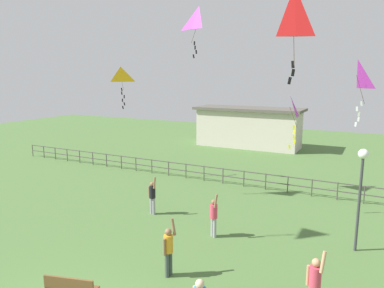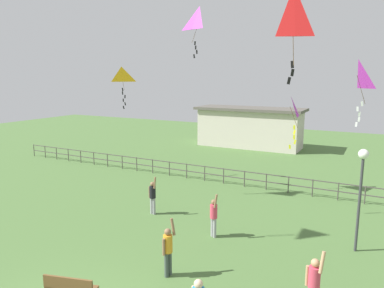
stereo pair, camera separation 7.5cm
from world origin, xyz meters
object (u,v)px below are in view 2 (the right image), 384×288
lamppost (362,177)px  person_5 (314,283)px  kite_5 (122,76)px  person_2 (214,215)px  kite_2 (290,109)px  kite_6 (357,78)px  person_4 (153,195)px  park_bench (70,288)px  person_0 (168,248)px  kite_3 (199,21)px  kite_1 (293,16)px

lamppost → person_5: bearing=-99.3°
person_5 → kite_5: (-13.07, 8.67, 5.41)m
lamppost → person_2: 5.66m
person_2 → kite_2: (2.01, 3.67, 4.02)m
kite_2 → kite_6: bearing=12.9°
person_4 → kite_6: size_ratio=0.66×
lamppost → park_bench: (-6.94, -7.20, -2.38)m
person_0 → kite_2: size_ratio=0.81×
kite_2 → park_bench: bearing=-111.8°
kite_3 → kite_5: 6.18m
person_2 → kite_1: (3.21, -2.01, 7.06)m
person_0 → kite_1: bearing=22.0°
park_bench → kite_2: bearing=68.2°
person_2 → kite_5: bearing=148.1°
kite_5 → person_0: bearing=-45.5°
person_4 → lamppost: bearing=2.8°
lamppost → kite_5: kite_5 is taller
person_5 → kite_5: kite_5 is taller
person_5 → lamppost: bearing=80.7°
lamppost → kite_2: kite_2 is taller
kite_3 → kite_6: 8.32m
person_5 → kite_1: 7.21m
park_bench → kite_5: kite_5 is taller
kite_2 → kite_1: bearing=-78.0°
kite_5 → kite_2: bearing=-9.2°
park_bench → kite_2: 11.18m
kite_2 → kite_5: bearing=170.8°
person_2 → person_4: person_2 is taller
lamppost → kite_3: 11.13m
kite_3 → person_5: bearing=-47.6°
lamppost → park_bench: size_ratio=2.47×
kite_2 → kite_5: (-10.68, 1.73, 1.44)m
person_4 → kite_6: 10.29m
person_0 → person_2: person_0 is taller
kite_1 → kite_6: kite_1 is taller
person_2 → kite_3: bearing=122.4°
person_4 → kite_1: (6.74, -2.93, 7.06)m
park_bench → kite_3: 14.04m
lamppost → person_4: (-8.69, -0.43, -1.93)m
person_4 → kite_1: kite_1 is taller
kite_2 → person_2: bearing=-118.7°
person_0 → person_5: person_5 is taller
person_5 → kite_5: size_ratio=0.77×
park_bench → kite_6: kite_6 is taller
kite_6 → kite_1: bearing=-102.2°
person_4 → person_5: size_ratio=0.94×
person_0 → person_4: person_0 is taller
lamppost → kite_6: bearing=101.4°
kite_5 → kite_6: (13.24, -1.15, -0.07)m
person_5 → kite_2: (-2.39, 6.93, 3.96)m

